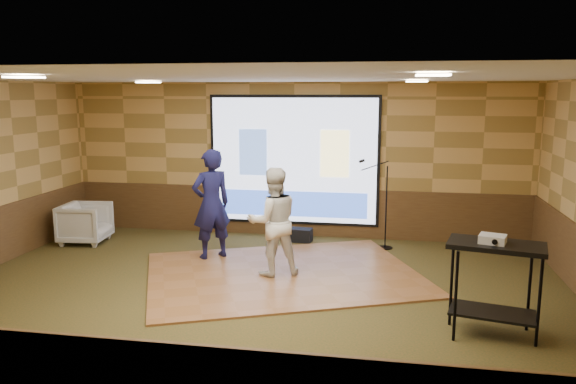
% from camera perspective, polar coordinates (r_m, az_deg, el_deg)
% --- Properties ---
extents(ground, '(9.00, 9.00, 0.00)m').
position_cam_1_polar(ground, '(7.95, -3.63, -10.58)').
color(ground, '#2B3417').
rests_on(ground, ground).
extents(room_shell, '(9.04, 7.04, 3.02)m').
position_cam_1_polar(room_shell, '(7.47, -3.81, 4.62)').
color(room_shell, tan).
rests_on(room_shell, ground).
extents(wainscot_back, '(9.00, 0.04, 0.95)m').
position_cam_1_polar(wainscot_back, '(11.10, 0.60, -2.02)').
color(wainscot_back, '#482E18').
rests_on(wainscot_back, ground).
extents(projector_screen, '(3.32, 0.06, 2.52)m').
position_cam_1_polar(projector_screen, '(10.89, 0.57, 3.09)').
color(projector_screen, black).
rests_on(projector_screen, room_shell).
extents(downlight_nw, '(0.32, 0.32, 0.02)m').
position_cam_1_polar(downlight_nw, '(9.86, -14.00, 10.77)').
color(downlight_nw, beige).
rests_on(downlight_nw, room_shell).
extents(downlight_ne, '(0.32, 0.32, 0.02)m').
position_cam_1_polar(downlight_ne, '(9.03, 12.95, 10.90)').
color(downlight_ne, beige).
rests_on(downlight_ne, room_shell).
extents(downlight_sw, '(0.32, 0.32, 0.02)m').
position_cam_1_polar(downlight_sw, '(6.98, -25.23, 10.51)').
color(downlight_sw, beige).
rests_on(downlight_sw, room_shell).
extents(downlight_se, '(0.32, 0.32, 0.02)m').
position_cam_1_polar(downlight_se, '(5.74, 14.50, 11.43)').
color(downlight_se, beige).
rests_on(downlight_se, room_shell).
extents(dance_floor, '(5.01, 4.49, 0.03)m').
position_cam_1_polar(dance_floor, '(8.84, -0.47, -8.31)').
color(dance_floor, brown).
rests_on(dance_floor, ground).
extents(player_left, '(0.80, 0.78, 1.85)m').
position_cam_1_polar(player_left, '(9.51, -7.80, -1.22)').
color(player_left, '#151543').
rests_on(player_left, dance_floor).
extents(player_right, '(1.00, 0.91, 1.67)m').
position_cam_1_polar(player_right, '(8.56, -1.51, -3.02)').
color(player_right, silver).
rests_on(player_right, dance_floor).
extents(av_table, '(1.06, 0.56, 1.11)m').
position_cam_1_polar(av_table, '(6.91, 20.28, -7.32)').
color(av_table, black).
rests_on(av_table, ground).
extents(projector, '(0.34, 0.31, 0.10)m').
position_cam_1_polar(projector, '(6.80, 20.07, -4.51)').
color(projector, silver).
rests_on(projector, av_table).
extents(mic_stand, '(0.64, 0.26, 1.63)m').
position_cam_1_polar(mic_stand, '(10.31, 9.58, -2.99)').
color(mic_stand, black).
rests_on(mic_stand, ground).
extents(banquet_chair, '(0.90, 0.88, 0.76)m').
position_cam_1_polar(banquet_chair, '(11.23, -19.89, -2.99)').
color(banquet_chair, gray).
rests_on(banquet_chair, ground).
extents(duffel_bag, '(0.43, 0.30, 0.25)m').
position_cam_1_polar(duffel_bag, '(10.70, 1.32, -4.39)').
color(duffel_bag, black).
rests_on(duffel_bag, ground).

